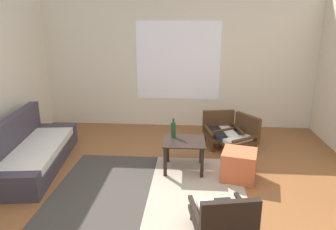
# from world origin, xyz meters

# --- Properties ---
(ground_plane) EXTENTS (7.80, 7.80, 0.00)m
(ground_plane) POSITION_xyz_m (0.00, 0.00, 0.00)
(ground_plane) COLOR brown
(far_wall_with_window) EXTENTS (5.60, 0.13, 2.70)m
(far_wall_with_window) POSITION_xyz_m (0.00, 3.06, 1.35)
(far_wall_with_window) COLOR beige
(far_wall_with_window) RESTS_ON ground
(area_rug) EXTENTS (2.36, 2.04, 0.01)m
(area_rug) POSITION_xyz_m (-0.23, 0.37, 0.01)
(area_rug) COLOR #38332D
(area_rug) RESTS_ON ground
(couch) EXTENTS (0.99, 2.07, 0.72)m
(couch) POSITION_xyz_m (-2.03, 0.96, 0.22)
(couch) COLOR #38333D
(couch) RESTS_ON ground
(coffee_table) EXTENTS (0.57, 0.53, 0.44)m
(coffee_table) POSITION_xyz_m (0.18, 1.02, 0.35)
(coffee_table) COLOR black
(coffee_table) RESTS_ON ground
(armchair_by_window) EXTENTS (0.66, 0.70, 0.54)m
(armchair_by_window) POSITION_xyz_m (0.79, 2.05, 0.25)
(armchair_by_window) COLOR #472D19
(armchair_by_window) RESTS_ON ground
(armchair_striped_foreground) EXTENTS (0.64, 0.69, 0.54)m
(armchair_striped_foreground) POSITION_xyz_m (0.58, -0.44, 0.23)
(armchair_striped_foreground) COLOR black
(armchair_striped_foreground) RESTS_ON ground
(armchair_corner) EXTENTS (0.77, 0.76, 0.56)m
(armchair_corner) POSITION_xyz_m (1.05, 1.83, 0.25)
(armchair_corner) COLOR #472D19
(armchair_corner) RESTS_ON ground
(ottoman_orange) EXTENTS (0.52, 0.52, 0.39)m
(ottoman_orange) POSITION_xyz_m (0.91, 0.80, 0.20)
(ottoman_orange) COLOR #BC5633
(ottoman_orange) RESTS_ON ground
(glass_bottle) EXTENTS (0.07, 0.07, 0.28)m
(glass_bottle) POSITION_xyz_m (0.02, 1.15, 0.55)
(glass_bottle) COLOR #194723
(glass_bottle) RESTS_ON coffee_table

